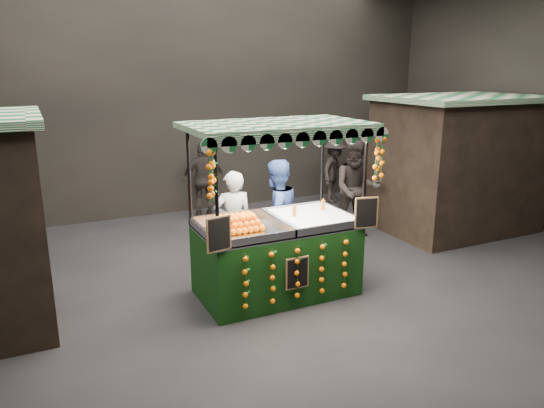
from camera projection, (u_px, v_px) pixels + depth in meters
name	position (u px, v px, depth m)	size (l,w,h in m)	color
ground	(291.00, 298.00, 7.13)	(12.00, 12.00, 0.00)	black
market_hall	(294.00, 45.00, 6.25)	(12.10, 10.10, 5.05)	black
neighbour_stall_right	(457.00, 163.00, 9.93)	(3.00, 2.20, 2.60)	black
juice_stall	(278.00, 244.00, 7.09)	(2.50, 1.47, 2.42)	black
vendor_grey	(233.00, 223.00, 7.79)	(0.65, 0.48, 1.63)	gray
vendor_blue	(276.00, 215.00, 8.03)	(0.99, 0.85, 1.75)	navy
shopper_0	(12.00, 214.00, 8.42)	(0.64, 0.49, 1.56)	#2C2724
shopper_1	(356.00, 189.00, 9.53)	(1.10, 1.01, 1.83)	#282221
shopper_2	(204.00, 180.00, 10.84)	(1.01, 0.62, 1.61)	#2E2925
shopper_3	(335.00, 170.00, 12.03)	(1.13, 1.02, 1.52)	black
shopper_5	(433.00, 174.00, 10.69)	(1.53, 1.71, 1.88)	black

